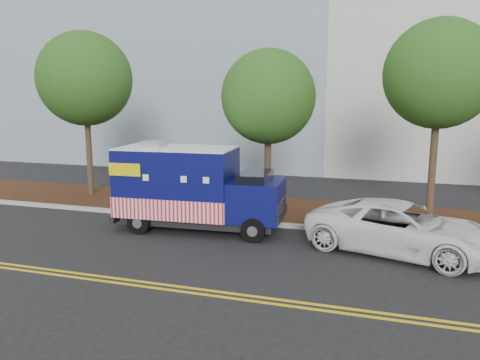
% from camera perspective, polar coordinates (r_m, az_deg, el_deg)
% --- Properties ---
extents(ground, '(120.00, 120.00, 0.00)m').
position_cam_1_polar(ground, '(15.83, -2.75, -6.54)').
color(ground, black).
rests_on(ground, ground).
extents(curb, '(120.00, 0.18, 0.15)m').
position_cam_1_polar(curb, '(17.08, -1.14, -5.00)').
color(curb, '#9E9E99').
rests_on(curb, ground).
extents(mulch_strip, '(120.00, 4.00, 0.15)m').
position_cam_1_polar(mulch_strip, '(19.02, 0.86, -3.41)').
color(mulch_strip, black).
rests_on(mulch_strip, ground).
extents(centerline_near, '(120.00, 0.10, 0.01)m').
position_cam_1_polar(centerline_near, '(11.99, -10.21, -12.31)').
color(centerline_near, gold).
rests_on(centerline_near, ground).
extents(centerline_far, '(120.00, 0.10, 0.01)m').
position_cam_1_polar(centerline_far, '(11.79, -10.79, -12.74)').
color(centerline_far, gold).
rests_on(centerline_far, ground).
extents(tree_a, '(4.09, 4.09, 7.33)m').
position_cam_1_polar(tree_a, '(21.94, -18.39, 11.59)').
color(tree_a, '#38281C').
rests_on(tree_a, ground).
extents(tree_b, '(3.53, 3.53, 6.29)m').
position_cam_1_polar(tree_b, '(17.65, 3.48, 10.06)').
color(tree_b, '#38281C').
rests_on(tree_b, ground).
extents(tree_c, '(3.78, 3.78, 7.19)m').
position_cam_1_polar(tree_c, '(17.83, 23.13, 11.75)').
color(tree_c, '#38281C').
rests_on(tree_c, ground).
extents(sign_post, '(0.06, 0.06, 2.40)m').
position_cam_1_polar(sign_post, '(17.22, -3.54, -1.05)').
color(sign_post, '#473828').
rests_on(sign_post, ground).
extents(food_truck, '(5.88, 2.52, 3.04)m').
position_cam_1_polar(food_truck, '(16.11, -5.94, -1.24)').
color(food_truck, black).
rests_on(food_truck, ground).
extents(white_car, '(5.88, 3.90, 1.50)m').
position_cam_1_polar(white_car, '(14.53, 18.99, -5.57)').
color(white_car, white).
rests_on(white_car, ground).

